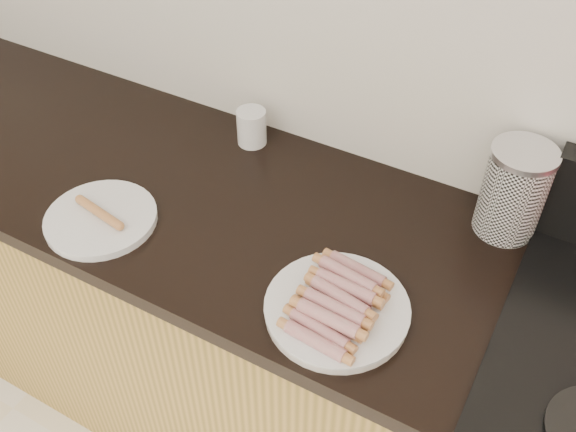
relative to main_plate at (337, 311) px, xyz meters
The scene contains 9 objects.
wall_back 0.62m from the main_plate, 105.01° to the left, with size 4.00×0.04×2.60m, color silver.
cabinet_base 0.97m from the main_plate, 169.16° to the left, with size 2.20×0.59×0.86m, color #AF853D.
counter_slab 0.84m from the main_plate, 169.16° to the left, with size 2.20×0.62×0.04m, color black.
main_plate is the anchor object (origin of this frame).
side_plate 0.56m from the main_plate, behind, with size 0.24×0.24×0.02m, color white.
hotdog_pile 0.03m from the main_plate, 97.13° to the right, with size 0.12×0.24×0.05m.
plain_sausages 0.56m from the main_plate, behind, with size 0.14×0.04×0.02m.
canister 0.45m from the main_plate, 61.29° to the left, with size 0.14×0.14×0.21m.
mug 0.58m from the main_plate, 137.61° to the left, with size 0.07×0.07×0.09m, color silver.
Camera 1 is at (0.42, 0.82, 1.88)m, focal length 40.00 mm.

